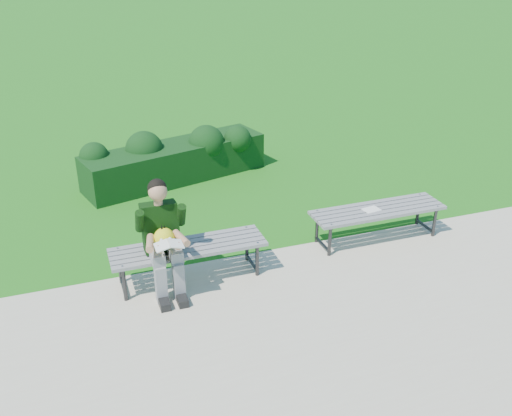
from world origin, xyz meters
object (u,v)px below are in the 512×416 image
(bench_right, at_px, (378,212))
(seated_boy, at_px, (163,235))
(hedge, at_px, (175,157))
(bench_left, at_px, (188,250))
(paper_sheet, at_px, (371,210))

(bench_right, xyz_separation_m, seated_boy, (-2.88, -0.23, 0.30))
(hedge, relative_size, bench_right, 1.76)
(hedge, distance_m, bench_right, 3.64)
(hedge, bearing_deg, seated_boy, -104.16)
(bench_left, relative_size, seated_boy, 1.37)
(bench_left, height_order, seated_boy, seated_boy)
(seated_boy, distance_m, paper_sheet, 2.80)
(hedge, bearing_deg, bench_left, -99.32)
(bench_left, bearing_deg, hedge, 80.68)
(seated_boy, height_order, paper_sheet, seated_boy)
(hedge, xyz_separation_m, paper_sheet, (1.97, -3.00, 0.09))
(paper_sheet, bearing_deg, hedge, 123.27)
(bench_left, distance_m, paper_sheet, 2.49)
(bench_left, height_order, paper_sheet, bench_left)
(bench_right, bearing_deg, hedge, 124.58)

